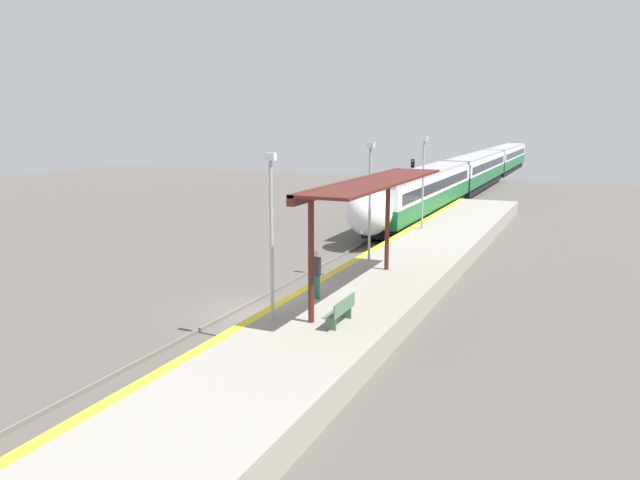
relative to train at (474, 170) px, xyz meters
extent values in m
plane|color=#56514C|center=(0.00, -47.02, -2.16)|extent=(120.00, 120.00, 0.00)
cube|color=slate|center=(-0.72, -47.02, -2.09)|extent=(0.08, 90.00, 0.15)
cube|color=slate|center=(0.72, -47.02, -2.09)|extent=(0.08, 90.00, 0.15)
cube|color=black|center=(0.00, -21.37, -1.56)|extent=(2.46, 20.15, 0.76)
cube|color=#196633|center=(0.00, -21.37, -0.74)|extent=(2.80, 21.91, 0.87)
cube|color=#196633|center=(0.00, -21.37, -0.16)|extent=(2.82, 21.91, 0.30)
cube|color=silver|center=(0.00, -21.37, 0.65)|extent=(2.80, 21.91, 1.32)
cube|color=black|center=(0.00, -21.37, 0.59)|extent=(2.83, 20.15, 0.73)
cube|color=#9E9EA3|center=(0.00, -21.37, 1.46)|extent=(2.52, 21.91, 0.30)
cylinder|color=black|center=(-0.72, -29.26, -1.70)|extent=(0.12, 0.92, 0.92)
cylinder|color=black|center=(0.72, -29.26, -1.70)|extent=(0.12, 0.92, 0.92)
cylinder|color=black|center=(-0.72, -27.06, -1.70)|extent=(0.12, 0.92, 0.92)
cylinder|color=black|center=(0.72, -27.06, -1.70)|extent=(0.12, 0.92, 0.92)
cylinder|color=black|center=(-0.72, -15.68, -1.70)|extent=(0.12, 0.92, 0.92)
cylinder|color=black|center=(0.72, -15.68, -1.70)|extent=(0.12, 0.92, 0.92)
cylinder|color=black|center=(-0.72, -13.48, -1.70)|extent=(0.12, 0.92, 0.92)
cylinder|color=black|center=(0.72, -13.48, -1.70)|extent=(0.12, 0.92, 0.92)
ellipsoid|color=silver|center=(0.00, -33.43, 0.07)|extent=(2.69, 3.32, 2.74)
ellipsoid|color=black|center=(0.00, -33.85, 0.52)|extent=(1.96, 1.94, 1.40)
sphere|color=#F9F4CC|center=(0.00, -34.68, -0.93)|extent=(0.24, 0.24, 0.24)
cube|color=black|center=(0.00, 1.33, -1.56)|extent=(2.46, 20.15, 0.76)
cube|color=#196633|center=(0.00, 1.33, -0.74)|extent=(2.80, 21.91, 0.87)
cube|color=#196633|center=(0.00, 1.33, -0.16)|extent=(2.82, 21.91, 0.30)
cube|color=silver|center=(0.00, 1.33, 0.65)|extent=(2.80, 21.91, 1.32)
cube|color=black|center=(0.00, 1.33, 0.59)|extent=(2.83, 20.15, 0.73)
cube|color=#9E9EA3|center=(0.00, 1.33, 1.46)|extent=(2.52, 21.91, 0.30)
cylinder|color=black|center=(-0.72, -6.56, -1.70)|extent=(0.12, 0.92, 0.92)
cylinder|color=black|center=(0.72, -6.56, -1.70)|extent=(0.12, 0.92, 0.92)
cylinder|color=black|center=(-0.72, -4.36, -1.70)|extent=(0.12, 0.92, 0.92)
cylinder|color=black|center=(0.72, -4.36, -1.70)|extent=(0.12, 0.92, 0.92)
cylinder|color=black|center=(-0.72, 7.02, -1.70)|extent=(0.12, 0.92, 0.92)
cylinder|color=black|center=(0.72, 7.02, -1.70)|extent=(0.12, 0.92, 0.92)
cylinder|color=black|center=(-0.72, 9.22, -1.70)|extent=(0.12, 0.92, 0.92)
cylinder|color=black|center=(0.72, 9.22, -1.70)|extent=(0.12, 0.92, 0.92)
cube|color=black|center=(0.00, 24.04, -1.56)|extent=(2.46, 20.15, 0.76)
cube|color=#196633|center=(0.00, 24.04, -0.74)|extent=(2.80, 21.91, 0.87)
cube|color=#196633|center=(0.00, 24.04, -0.16)|extent=(2.82, 21.91, 0.30)
cube|color=silver|center=(0.00, 24.04, 0.65)|extent=(2.80, 21.91, 1.32)
cube|color=black|center=(0.00, 24.04, 0.59)|extent=(2.83, 20.15, 0.73)
cube|color=#9E9EA3|center=(0.00, 24.04, 1.46)|extent=(2.52, 21.91, 0.30)
cylinder|color=black|center=(-0.72, 16.15, -1.70)|extent=(0.12, 0.92, 0.92)
cylinder|color=black|center=(0.72, 16.15, -1.70)|extent=(0.12, 0.92, 0.92)
cylinder|color=black|center=(-0.72, 18.35, -1.70)|extent=(0.12, 0.92, 0.92)
cylinder|color=black|center=(0.72, 18.35, -1.70)|extent=(0.12, 0.92, 0.92)
cylinder|color=black|center=(-0.72, 29.73, -1.70)|extent=(0.12, 0.92, 0.92)
cylinder|color=black|center=(0.72, 29.73, -1.70)|extent=(0.12, 0.92, 0.92)
cylinder|color=black|center=(-0.72, 31.93, -1.70)|extent=(0.12, 0.92, 0.92)
cylinder|color=black|center=(0.72, 31.93, -1.70)|extent=(0.12, 0.92, 0.92)
cube|color=gray|center=(3.96, -47.02, -1.68)|extent=(4.75, 64.00, 0.97)
cube|color=yellow|center=(1.79, -47.02, -1.19)|extent=(0.40, 64.00, 0.01)
cube|color=#4C6B4C|center=(4.65, -50.14, -0.98)|extent=(0.36, 0.06, 0.42)
cube|color=#4C6B4C|center=(4.65, -48.80, -0.98)|extent=(0.36, 0.06, 0.42)
cube|color=#4C6B4C|center=(4.65, -49.47, -0.76)|extent=(0.44, 1.78, 0.03)
cube|color=#4C6B4C|center=(4.85, -49.47, -0.52)|extent=(0.04, 1.78, 0.44)
cube|color=#1E604C|center=(2.72, -47.08, -0.75)|extent=(0.28, 0.20, 0.89)
cube|color=#333338|center=(2.72, -47.08, 0.05)|extent=(0.36, 0.22, 0.70)
sphere|color=beige|center=(2.72, -47.08, 0.52)|extent=(0.24, 0.24, 0.24)
cylinder|color=#59595E|center=(-2.41, -15.67, -0.40)|extent=(0.14, 0.14, 3.51)
cube|color=black|center=(-2.41, -15.67, 1.70)|extent=(0.28, 0.20, 0.70)
sphere|color=#1ED833|center=(-2.41, -15.78, 1.87)|extent=(0.14, 0.14, 0.14)
sphere|color=#330A0A|center=(-2.41, -15.78, 1.53)|extent=(0.14, 0.14, 0.14)
cylinder|color=#9E9EA3|center=(2.43, -49.94, 1.49)|extent=(0.12, 0.12, 5.36)
cube|color=silver|center=(2.43, -49.94, 4.29)|extent=(0.36, 0.20, 0.24)
cylinder|color=#9E9EA3|center=(2.43, -40.28, 1.49)|extent=(0.12, 0.12, 5.36)
cube|color=silver|center=(2.43, -40.28, 4.29)|extent=(0.36, 0.20, 0.24)
cylinder|color=#9E9EA3|center=(2.43, -30.61, 1.49)|extent=(0.12, 0.12, 5.36)
cube|color=silver|center=(2.43, -30.61, 4.29)|extent=(0.36, 0.20, 0.24)
cylinder|color=#511E19|center=(3.74, -49.67, 0.89)|extent=(0.20, 0.20, 4.16)
cylinder|color=#511E19|center=(3.74, -41.60, 0.89)|extent=(0.20, 0.20, 4.16)
cube|color=#511E19|center=(3.74, -45.63, 3.07)|extent=(0.24, 11.07, 0.36)
cube|color=#511E19|center=(4.64, -45.63, 3.19)|extent=(2.00, 11.07, 0.10)
camera|label=1|loc=(12.10, -67.72, 5.51)|focal=35.00mm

